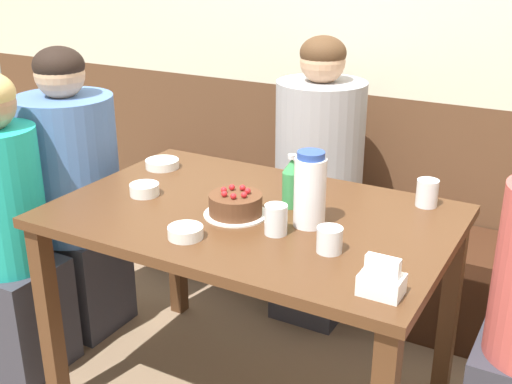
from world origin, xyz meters
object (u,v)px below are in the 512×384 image
Objects in this scene: napkin_holder at (382,281)px; water_pitcher at (310,190)px; birthday_cake at (236,205)px; person_teal_shirt at (8,238)px; bowl_rice_small at (162,164)px; glass_shot_small at (330,240)px; bench_seat at (340,258)px; glass_tumbler_short at (427,193)px; bowl_soup_white at (145,189)px; glass_water_tall at (276,220)px; person_pale_blue_shirt at (318,184)px; person_grey_tee at (73,194)px; soju_bottle at (292,182)px; bowl_side_dish at (185,232)px.

water_pitcher is at bearing 138.61° from napkin_holder.
person_teal_shirt is at bearing -166.92° from birthday_cake.
glass_shot_small is at bearing -22.45° from bowl_rice_small.
glass_tumbler_short is at bearing -45.40° from bench_seat.
glass_tumbler_short reaches higher than bowl_soup_white.
glass_water_tall is 0.08× the size of person_teal_shirt.
person_teal_shirt is (-1.12, -0.25, -0.32)m from water_pitcher.
person_pale_blue_shirt is 1.02× the size of person_grey_tee.
water_pitcher is 1.16m from person_grey_tee.
napkin_holder is at bearing -25.49° from glass_water_tall.
water_pitcher is at bearing 60.08° from glass_water_tall.
birthday_cake is at bearing -143.70° from glass_tumbler_short.
glass_water_tall reaches higher than birthday_cake.
soju_bottle is at bearing -9.83° from bowl_rice_small.
bowl_soup_white is at bearing -16.30° from person_grey_tee.
soju_bottle is 1.96× the size of glass_water_tall.
person_grey_tee is (-1.01, -0.01, -0.23)m from soju_bottle.
person_grey_tee is at bearing 170.66° from birthday_cake.
napkin_holder is 1.18m from person_pale_blue_shirt.
glass_shot_small is at bearing -14.47° from birthday_cake.
person_pale_blue_shirt is (0.34, 0.74, -0.16)m from bowl_soup_white.
person_teal_shirt is 1.27m from person_pale_blue_shirt.
bowl_side_dish is 0.83m from glass_tumbler_short.
bench_seat is 1.13m from glass_water_tall.
glass_tumbler_short is at bearing 50.47° from water_pitcher.
glass_shot_small is at bearing -10.88° from person_grey_tee.
birthday_cake is 0.18× the size of person_teal_shirt.
person_pale_blue_shirt reaches higher than glass_tumbler_short.
napkin_holder is 0.83× the size of bowl_rice_small.
bowl_side_dish is 0.97m from person_pale_blue_shirt.
water_pitcher reaches higher than bowl_side_dish.
soju_bottle is 0.36m from glass_shot_small.
person_grey_tee is (-1.46, 0.40, -0.18)m from napkin_holder.
glass_water_tall reaches higher than glass_tumbler_short.
glass_tumbler_short is at bearing 36.30° from birthday_cake.
water_pitcher is at bearing -129.53° from glass_tumbler_short.
water_pitcher is at bearing 132.60° from glass_shot_small.
person_pale_blue_shirt reaches higher than glass_shot_small.
water_pitcher reaches higher than glass_shot_small.
glass_shot_small reaches higher than bowl_soup_white.
person_teal_shirt is at bearing 178.07° from napkin_holder.
glass_water_tall is (0.55, -0.06, 0.03)m from bowl_soup_white.
bench_seat is at bearing 38.92° from person_grey_tee.
bench_seat is at bearing 97.35° from soju_bottle.
person_pale_blue_shirt is (-0.06, -0.14, 0.41)m from bench_seat.
napkin_holder is 1.48m from person_teal_shirt.
person_teal_shirt reaches higher than bench_seat.
bowl_soup_white reaches higher than bench_seat.
water_pitcher is 0.21m from glass_shot_small.
person_teal_shirt is 0.35m from person_grey_tee.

